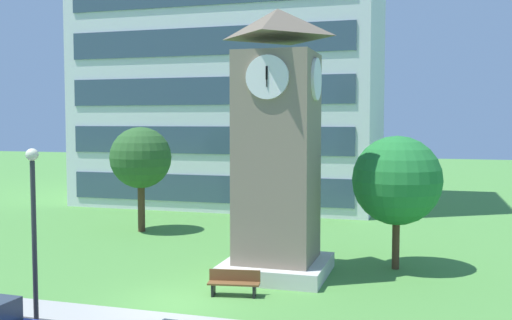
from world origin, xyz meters
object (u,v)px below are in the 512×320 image
park_bench (234,283)px  street_lamp (34,217)px  clock_tower (277,158)px  tree_by_building (141,158)px  tree_streetside (397,181)px

park_bench → street_lamp: size_ratio=0.35×
park_bench → clock_tower: bearing=76.2°
tree_by_building → tree_streetside: 14.49m
clock_tower → tree_by_building: size_ratio=1.80×
clock_tower → street_lamp: bearing=-123.5°
clock_tower → tree_streetside: size_ratio=1.89×
street_lamp → park_bench: bearing=47.1°
clock_tower → tree_streetside: (4.43, 2.27, -0.99)m
clock_tower → tree_by_building: (-9.38, 6.65, -0.59)m
park_bench → tree_by_building: size_ratio=0.32×
tree_by_building → street_lamp: bearing=-73.9°
park_bench → tree_streetside: bearing=45.9°
clock_tower → street_lamp: size_ratio=1.96×
park_bench → street_lamp: street_lamp is taller
park_bench → tree_by_building: (-8.62, 9.74, 3.57)m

